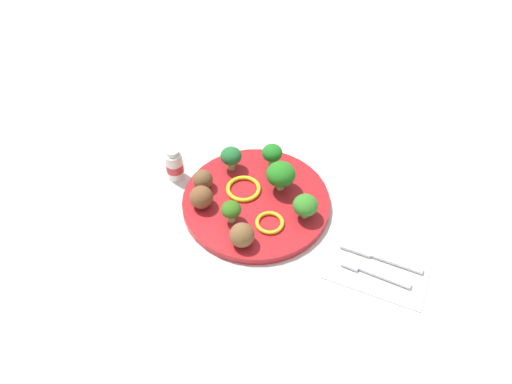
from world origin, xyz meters
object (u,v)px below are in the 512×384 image
Objects in this scene: broccoli_floret_far_rim at (281,174)px; knife at (377,255)px; broccoli_floret_back_left at (272,154)px; meatball_back_left at (201,197)px; broccoli_floret_center at (231,210)px; meatball_center at (242,235)px; yogurt_bottle at (175,165)px; pepper_ring_far_rim at (243,189)px; broccoli_floret_mid_left at (231,157)px; broccoli_floret_front_right at (305,205)px; napkin at (378,266)px; fork at (372,271)px; plate at (256,202)px; pepper_ring_front_left at (270,223)px; meatball_mid_left at (203,180)px.

knife is (-0.22, 0.06, -0.05)m from broccoli_floret_far_rim.
meatball_back_left is (0.07, 0.16, -0.01)m from broccoli_floret_back_left.
broccoli_floret_center is at bearing 90.29° from broccoli_floret_back_left.
meatball_center is 0.62× the size of yogurt_bottle.
broccoli_floret_far_rim is 0.15m from meatball_back_left.
broccoli_floret_mid_left is at bearing -39.35° from pepper_ring_far_rim.
yogurt_bottle is at bearing 32.18° from broccoli_floret_mid_left.
knife is at bearing 169.65° from broccoli_floret_mid_left.
broccoli_floret_front_right is at bearing -5.79° from knife.
knife is at bearing -63.37° from napkin.
napkin is (-0.27, 0.12, -0.05)m from broccoli_floret_back_left.
yogurt_bottle reaches higher than knife.
meatball_back_left is 0.33m from fork.
meatball_back_left is 0.12m from meatball_center.
broccoli_floret_mid_left is 0.70× the size of yogurt_bottle.
broccoli_floret_mid_left is at bearing -89.42° from meatball_back_left.
broccoli_floret_mid_left is 0.11m from broccoli_floret_far_rim.
napkin is at bearing 177.65° from yogurt_bottle.
pepper_ring_front_left is at bearing 140.56° from plate.
broccoli_floret_mid_left reaches higher than meatball_back_left.
meatball_center is (-0.11, 0.15, -0.01)m from broccoli_floret_mid_left.
broccoli_floret_center and meatball_center have the same top height.
meatball_center is 1.14× the size of meatball_mid_left.
broccoli_floret_mid_left is at bearing 33.69° from broccoli_floret_back_left.
napkin is at bearing 167.07° from broccoli_floret_mid_left.
broccoli_floret_far_rim is at bearing -30.51° from broccoli_floret_front_right.
broccoli_floret_back_left is 0.30m from napkin.
broccoli_floret_back_left is 0.71× the size of yogurt_bottle.
napkin is at bearing 172.85° from pepper_ring_far_rim.
napkin is (-0.36, 0.01, -0.03)m from meatball_mid_left.
knife is at bearing -170.59° from pepper_ring_front_left.
napkin is 2.40× the size of yogurt_bottle.
broccoli_floret_front_right is 1.09× the size of meatball_center.
broccoli_floret_back_left is 1.30× the size of meatball_mid_left.
knife is at bearing 177.82° from plate.
fork is 1.70× the size of yogurt_bottle.
pepper_ring_far_rim is 0.46× the size of knife.
plate is 0.18m from yogurt_bottle.
meatball_mid_left is at bearing -7.97° from pepper_ring_front_left.
broccoli_floret_far_rim is 0.24m from fork.
broccoli_floret_front_right reaches higher than plate.
pepper_ring_front_left is at bearing 104.55° from broccoli_floret_far_rim.
napkin is at bearing 155.57° from broccoli_floret_back_left.
pepper_ring_front_left is (-0.07, 0.14, -0.03)m from broccoli_floret_back_left.
meatball_back_left is at bearing 119.33° from meatball_mid_left.
plate is 0.25m from fork.
plate is 5.62× the size of broccoli_floret_mid_left.
yogurt_bottle is at bearing -19.44° from broccoli_floret_center.
fork is at bearing 169.71° from plate.
napkin is (-0.25, 0.03, -0.01)m from plate.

